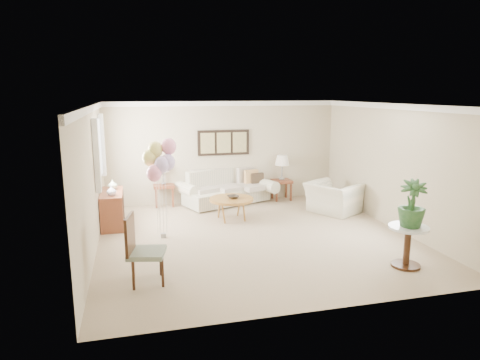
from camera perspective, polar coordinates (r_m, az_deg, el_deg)
The scene contains 18 objects.
ground_plane at distance 8.56m, azimuth 2.04°, elevation -7.64°, with size 6.00×6.00×0.00m, color tan.
room_shell at distance 8.23m, azimuth 1.21°, elevation 3.26°, with size 6.04×6.04×2.60m.
wall_art_triptych at distance 11.03m, azimuth -2.19°, elevation 5.00°, with size 1.35×0.06×0.65m.
sofa at distance 11.03m, azimuth -1.84°, elevation -1.35°, with size 2.67×1.61×0.88m.
end_table_left at distance 10.91m, azimuth -10.13°, elevation -1.04°, with size 0.51×0.46×0.55m.
end_table_right at distance 11.41m, azimuth 5.58°, elevation -0.41°, with size 0.49×0.45×0.54m.
lamp_left at distance 10.81m, azimuth -10.23°, elevation 1.56°, with size 0.31×0.31×0.54m.
lamp_right at distance 11.31m, azimuth 5.64°, elevation 2.54°, with size 0.38×0.38×0.67m.
coffee_table at distance 9.58m, azimuth -1.15°, elevation -2.66°, with size 0.99×0.99×0.50m.
decor_bowl at distance 9.55m, azimuth -0.93°, elevation -2.26°, with size 0.26×0.26×0.06m, color #2F271F.
armchair at distance 10.41m, azimuth 12.31°, elevation -2.33°, with size 1.11×0.97×0.72m, color #F2E7C8.
side_table at distance 7.53m, azimuth 21.49°, elevation -7.00°, with size 0.64×0.64×0.69m.
potted_plant at distance 7.37m, azimuth 21.96°, elevation -2.94°, with size 0.43×0.43×0.77m, color #18491D.
accent_chair at distance 6.59m, azimuth -13.05°, elevation -8.81°, with size 0.62×0.62×1.07m.
credenza at distance 9.59m, azimuth -16.64°, elevation -3.69°, with size 0.46×1.20×0.74m.
vase_white at distance 9.15m, azimuth -16.76°, elevation -1.38°, with size 0.20×0.20×0.21m, color silver.
vase_sage at distance 9.75m, azimuth -16.62°, elevation -0.58°, with size 0.20×0.20×0.21m, color beige.
balloon_cluster at distance 8.33m, azimuth -10.67°, elevation 2.70°, with size 0.66×0.50×1.96m.
Camera 1 is at (-2.26, -7.76, 2.83)m, focal length 32.00 mm.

